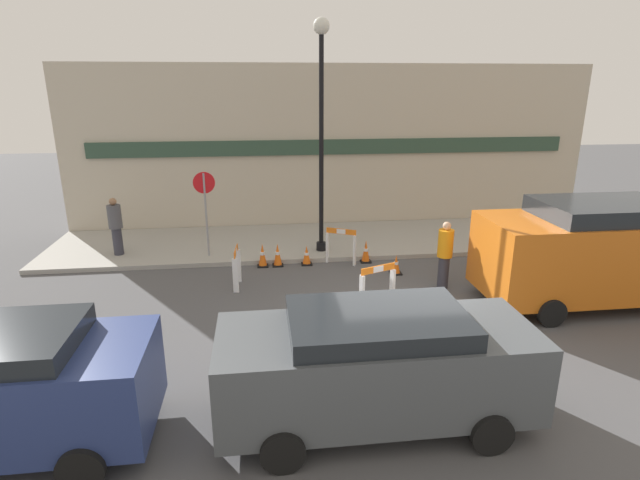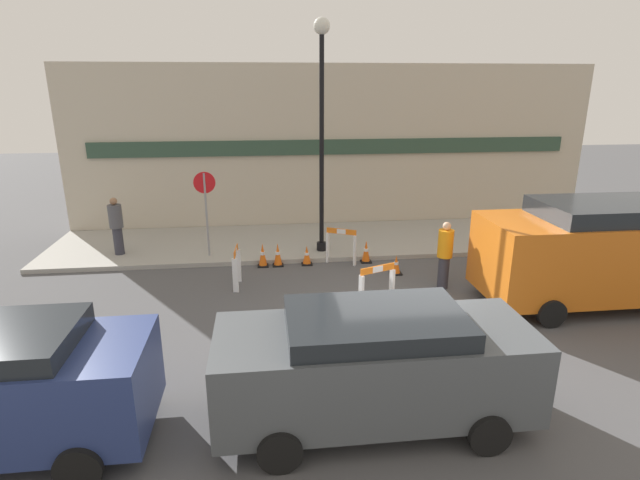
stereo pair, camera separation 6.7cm
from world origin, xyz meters
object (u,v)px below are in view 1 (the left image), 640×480
Objects in this scene: stop_sign at (205,201)px; parked_car_1 at (376,362)px; work_van at (600,249)px; streetlamp_post at (321,110)px; person_worker at (445,253)px; person_pedestrian at (116,225)px.

stop_sign is 0.53× the size of parked_car_1.
parked_car_1 is at bearing -149.08° from work_van.
person_worker is (2.68, -2.89, -3.25)m from streetlamp_post.
parked_car_1 is 6.99m from work_van.
stop_sign is 6.63m from person_worker.
parked_car_1 is (3.11, -7.62, -0.75)m from stop_sign.
stop_sign is at bearing -13.08° from person_worker.
work_van is at bearing 170.80° from person_worker.
stop_sign is 0.46× the size of work_van.
stop_sign reaches higher than person_pedestrian.
stop_sign reaches higher than parked_car_1.
stop_sign is at bearing 112.21° from parked_car_1.
work_van is at bearing 30.92° from parked_car_1.
person_worker is at bearing -47.10° from streetlamp_post.
person_pedestrian is at bearing -14.28° from stop_sign.
stop_sign is 1.43× the size of person_worker.
person_worker is 1.02× the size of person_pedestrian.
work_van is at bearing -35.20° from streetlamp_post.
parked_car_1 is (-0.16, -7.71, -3.16)m from streetlamp_post.
person_worker is (5.95, -2.80, -0.84)m from stop_sign.
streetlamp_post is at bearing 88.82° from parked_car_1.
person_pedestrian is at bearing -8.54° from person_worker.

